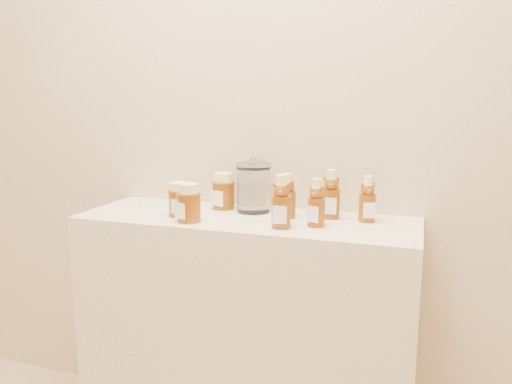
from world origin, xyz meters
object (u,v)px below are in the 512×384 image
(bear_bottle_front_left, at_px, (281,198))
(bear_bottle_back_left, at_px, (288,193))
(display_table, at_px, (246,335))
(honey_jar_left, at_px, (179,199))
(glass_canister, at_px, (254,185))

(bear_bottle_front_left, bearing_deg, bear_bottle_back_left, 89.45)
(display_table, relative_size, honey_jar_left, 9.86)
(bear_bottle_front_left, bearing_deg, glass_canister, 122.66)
(bear_bottle_back_left, height_order, glass_canister, glass_canister)
(display_table, relative_size, bear_bottle_front_left, 6.06)
(bear_bottle_front_left, height_order, honey_jar_left, bear_bottle_front_left)
(display_table, distance_m, glass_canister, 0.56)
(bear_bottle_back_left, bearing_deg, display_table, -139.56)
(display_table, xyz_separation_m, honey_jar_left, (-0.24, -0.05, 0.51))
(honey_jar_left, bearing_deg, glass_canister, 11.12)
(display_table, height_order, bear_bottle_back_left, bear_bottle_back_left)
(bear_bottle_front_left, distance_m, glass_canister, 0.25)
(display_table, distance_m, bear_bottle_front_left, 0.58)
(bear_bottle_back_left, distance_m, bear_bottle_front_left, 0.14)
(display_table, bearing_deg, glass_canister, 90.90)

